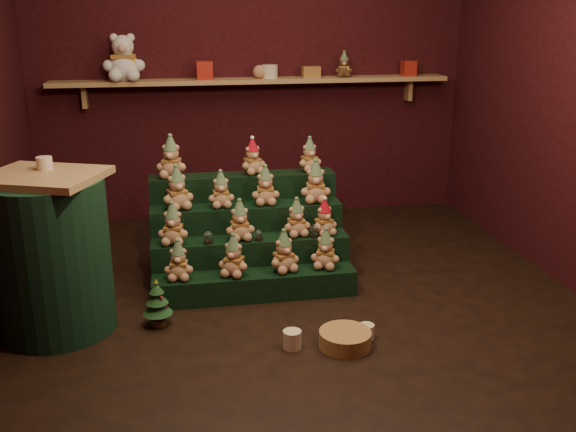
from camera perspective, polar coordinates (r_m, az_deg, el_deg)
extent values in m
plane|color=black|center=(4.48, 0.29, -7.33)|extent=(4.00, 4.00, 0.00)
cube|color=black|center=(6.11, -3.26, 13.03)|extent=(4.00, 0.10, 2.80)
cube|color=black|center=(2.13, 10.37, 3.96)|extent=(4.00, 0.10, 2.80)
cube|color=#A38151|center=(5.94, -3.02, 11.93)|extent=(3.60, 0.26, 0.04)
cube|color=#A38151|center=(6.02, -17.62, 10.07)|extent=(0.04, 0.12, 0.20)
cube|color=#A38151|center=(6.38, 10.66, 10.97)|extent=(0.04, 0.12, 0.20)
cube|color=black|center=(4.46, -2.94, -6.18)|extent=(1.40, 0.22, 0.18)
cube|color=black|center=(4.63, -3.30, -4.07)|extent=(1.40, 0.22, 0.36)
cube|color=black|center=(4.80, -3.64, -2.11)|extent=(1.40, 0.22, 0.54)
cube|color=black|center=(4.98, -3.95, -0.29)|extent=(1.40, 0.22, 0.72)
cylinder|color=black|center=(4.48, -7.08, -2.29)|extent=(0.06, 0.06, 0.03)
sphere|color=white|center=(4.47, -7.10, -1.76)|extent=(0.07, 0.07, 0.07)
cylinder|color=black|center=(4.51, -2.62, -2.06)|extent=(0.05, 0.05, 0.02)
sphere|color=white|center=(4.50, -2.62, -1.60)|extent=(0.06, 0.06, 0.06)
cylinder|color=black|center=(4.58, 2.37, -1.73)|extent=(0.07, 0.07, 0.03)
sphere|color=white|center=(4.56, 2.37, -1.19)|extent=(0.07, 0.07, 0.07)
cube|color=#A38151|center=(4.00, -20.99, 3.27)|extent=(0.81, 0.75, 0.04)
cylinder|color=black|center=(4.14, -20.24, -3.44)|extent=(0.70, 0.70, 0.96)
cylinder|color=beige|center=(4.08, -20.84, 4.42)|extent=(0.09, 0.09, 0.07)
cylinder|color=#422D17|center=(4.19, -11.43, -9.21)|extent=(0.09, 0.09, 0.05)
cone|color=#163D1B|center=(4.15, -11.53, -7.88)|extent=(0.19, 0.19, 0.09)
cone|color=#163D1B|center=(4.12, -11.58, -7.06)|extent=(0.14, 0.14, 0.08)
cone|color=#163D1B|center=(4.09, -11.63, -6.28)|extent=(0.09, 0.09, 0.07)
cone|color=yellow|center=(4.07, -11.67, -5.68)|extent=(0.03, 0.03, 0.03)
cylinder|color=beige|center=(3.84, 0.38, -10.92)|extent=(0.11, 0.11, 0.11)
cylinder|color=beige|center=(3.98, 7.00, -10.16)|extent=(0.09, 0.09, 0.09)
cylinder|color=#A98044|center=(3.88, 5.10, -10.83)|extent=(0.40, 0.40, 0.10)
cube|color=#B3271B|center=(5.87, -7.43, 12.72)|extent=(0.14, 0.14, 0.16)
cylinder|color=beige|center=(5.93, -1.62, 12.71)|extent=(0.14, 0.14, 0.12)
cube|color=#B3271B|center=(6.26, 10.67, 12.78)|extent=(0.12, 0.12, 0.14)
sphere|color=tan|center=(5.92, -2.54, 12.69)|extent=(0.12, 0.12, 0.12)
cube|color=#CA571C|center=(6.00, 2.07, 12.67)|extent=(0.16, 0.10, 0.10)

